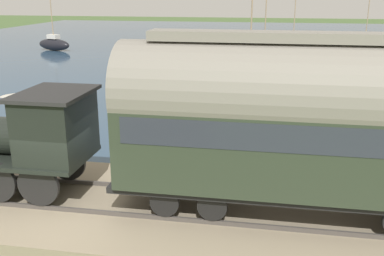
{
  "coord_description": "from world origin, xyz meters",
  "views": [
    {
      "loc": [
        -10.13,
        -5.34,
        6.17
      ],
      "look_at": [
        3.18,
        -2.96,
        2.02
      ],
      "focal_mm": 42.0,
      "sensor_mm": 36.0,
      "label": 1
    }
  ],
  "objects_px": {
    "sailboat_yellow": "(365,40)",
    "rowboat_near_shore": "(362,147)",
    "steam_locomotive": "(25,135)",
    "sailboat_black": "(54,44)",
    "rowboat_far_out": "(22,96)",
    "sailboat_red": "(250,72)",
    "sailboat_blue": "(264,53)",
    "sailboat_gray": "(293,41)",
    "rowboat_off_pier": "(10,123)",
    "passenger_coach": "(307,119)"
  },
  "relations": [
    {
      "from": "sailboat_red",
      "to": "sailboat_blue",
      "type": "bearing_deg",
      "value": -1.32
    },
    {
      "from": "passenger_coach",
      "to": "sailboat_red",
      "type": "relative_size",
      "value": 1.24
    },
    {
      "from": "passenger_coach",
      "to": "sailboat_black",
      "type": "distance_m",
      "value": 41.91
    },
    {
      "from": "sailboat_yellow",
      "to": "rowboat_near_shore",
      "type": "xyz_separation_m",
      "value": [
        -38.82,
        7.06,
        -0.31
      ]
    },
    {
      "from": "steam_locomotive",
      "to": "rowboat_far_out",
      "type": "bearing_deg",
      "value": 31.05
    },
    {
      "from": "passenger_coach",
      "to": "sailboat_red",
      "type": "distance_m",
      "value": 20.31
    },
    {
      "from": "sailboat_red",
      "to": "rowboat_near_shore",
      "type": "distance_m",
      "value": 14.39
    },
    {
      "from": "sailboat_black",
      "to": "passenger_coach",
      "type": "bearing_deg",
      "value": -126.68
    },
    {
      "from": "sailboat_black",
      "to": "sailboat_blue",
      "type": "xyz_separation_m",
      "value": [
        -4.02,
        -22.36,
        0.06
      ]
    },
    {
      "from": "sailboat_black",
      "to": "rowboat_off_pier",
      "type": "height_order",
      "value": "sailboat_black"
    },
    {
      "from": "sailboat_blue",
      "to": "sailboat_red",
      "type": "bearing_deg",
      "value": 179.22
    },
    {
      "from": "sailboat_red",
      "to": "sailboat_yellow",
      "type": "distance_m",
      "value": 28.18
    },
    {
      "from": "rowboat_far_out",
      "to": "rowboat_off_pier",
      "type": "distance_m",
      "value": 6.09
    },
    {
      "from": "steam_locomotive",
      "to": "sailboat_red",
      "type": "relative_size",
      "value": 0.64
    },
    {
      "from": "sailboat_black",
      "to": "rowboat_off_pier",
      "type": "xyz_separation_m",
      "value": [
        -26.95,
        -11.18,
        -0.46
      ]
    },
    {
      "from": "passenger_coach",
      "to": "sailboat_yellow",
      "type": "relative_size",
      "value": 1.44
    },
    {
      "from": "passenger_coach",
      "to": "sailboat_yellow",
      "type": "bearing_deg",
      "value": -12.18
    },
    {
      "from": "sailboat_blue",
      "to": "sailboat_yellow",
      "type": "bearing_deg",
      "value": -33.64
    },
    {
      "from": "rowboat_far_out",
      "to": "sailboat_red",
      "type": "bearing_deg",
      "value": -89.39
    },
    {
      "from": "sailboat_yellow",
      "to": "rowboat_far_out",
      "type": "distance_m",
      "value": 41.21
    },
    {
      "from": "passenger_coach",
      "to": "rowboat_far_out",
      "type": "height_order",
      "value": "passenger_coach"
    },
    {
      "from": "sailboat_gray",
      "to": "rowboat_far_out",
      "type": "height_order",
      "value": "sailboat_gray"
    },
    {
      "from": "rowboat_off_pier",
      "to": "rowboat_far_out",
      "type": "bearing_deg",
      "value": -18.44
    },
    {
      "from": "sailboat_red",
      "to": "rowboat_far_out",
      "type": "height_order",
      "value": "sailboat_red"
    },
    {
      "from": "sailboat_black",
      "to": "sailboat_blue",
      "type": "bearing_deg",
      "value": -81.92
    },
    {
      "from": "rowboat_far_out",
      "to": "rowboat_near_shore",
      "type": "xyz_separation_m",
      "value": [
        -6.22,
        -18.14,
        0.07
      ]
    },
    {
      "from": "sailboat_red",
      "to": "rowboat_near_shore",
      "type": "height_order",
      "value": "sailboat_red"
    },
    {
      "from": "sailboat_gray",
      "to": "rowboat_off_pier",
      "type": "distance_m",
      "value": 36.12
    },
    {
      "from": "sailboat_blue",
      "to": "rowboat_far_out",
      "type": "relative_size",
      "value": 2.65
    },
    {
      "from": "steam_locomotive",
      "to": "sailboat_black",
      "type": "height_order",
      "value": "sailboat_black"
    },
    {
      "from": "sailboat_red",
      "to": "sailboat_black",
      "type": "bearing_deg",
      "value": 59.52
    },
    {
      "from": "sailboat_black",
      "to": "sailboat_gray",
      "type": "height_order",
      "value": "sailboat_gray"
    },
    {
      "from": "rowboat_near_shore",
      "to": "rowboat_off_pier",
      "type": "height_order",
      "value": "rowboat_near_shore"
    },
    {
      "from": "sailboat_red",
      "to": "sailboat_blue",
      "type": "xyz_separation_m",
      "value": [
        10.2,
        -0.74,
        -0.03
      ]
    },
    {
      "from": "passenger_coach",
      "to": "sailboat_gray",
      "type": "xyz_separation_m",
      "value": [
        40.53,
        -1.28,
        -2.34
      ]
    },
    {
      "from": "sailboat_red",
      "to": "rowboat_near_shore",
      "type": "relative_size",
      "value": 3.25
    },
    {
      "from": "rowboat_off_pier",
      "to": "passenger_coach",
      "type": "bearing_deg",
      "value": -162.82
    },
    {
      "from": "rowboat_far_out",
      "to": "sailboat_yellow",
      "type": "bearing_deg",
      "value": -66.11
    },
    {
      "from": "steam_locomotive",
      "to": "sailboat_blue",
      "type": "height_order",
      "value": "sailboat_blue"
    },
    {
      "from": "sailboat_red",
      "to": "sailboat_yellow",
      "type": "height_order",
      "value": "sailboat_red"
    },
    {
      "from": "sailboat_blue",
      "to": "sailboat_gray",
      "type": "bearing_deg",
      "value": -12.53
    },
    {
      "from": "sailboat_black",
      "to": "rowboat_off_pier",
      "type": "distance_m",
      "value": 29.18
    },
    {
      "from": "steam_locomotive",
      "to": "rowboat_near_shore",
      "type": "relative_size",
      "value": 2.09
    },
    {
      "from": "sailboat_yellow",
      "to": "rowboat_near_shore",
      "type": "relative_size",
      "value": 2.8
    },
    {
      "from": "rowboat_off_pier",
      "to": "rowboat_near_shore",
      "type": "bearing_deg",
      "value": -135.75
    },
    {
      "from": "steam_locomotive",
      "to": "rowboat_off_pier",
      "type": "relative_size",
      "value": 2.08
    },
    {
      "from": "sailboat_gray",
      "to": "rowboat_near_shore",
      "type": "xyz_separation_m",
      "value": [
        -33.93,
        -1.47,
        -0.52
      ]
    },
    {
      "from": "steam_locomotive",
      "to": "rowboat_off_pier",
      "type": "bearing_deg",
      "value": 35.31
    },
    {
      "from": "sailboat_black",
      "to": "steam_locomotive",
      "type": "bearing_deg",
      "value": -136.21
    },
    {
      "from": "passenger_coach",
      "to": "sailboat_red",
      "type": "xyz_separation_m",
      "value": [
        20.03,
        2.41,
        -2.32
      ]
    }
  ]
}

